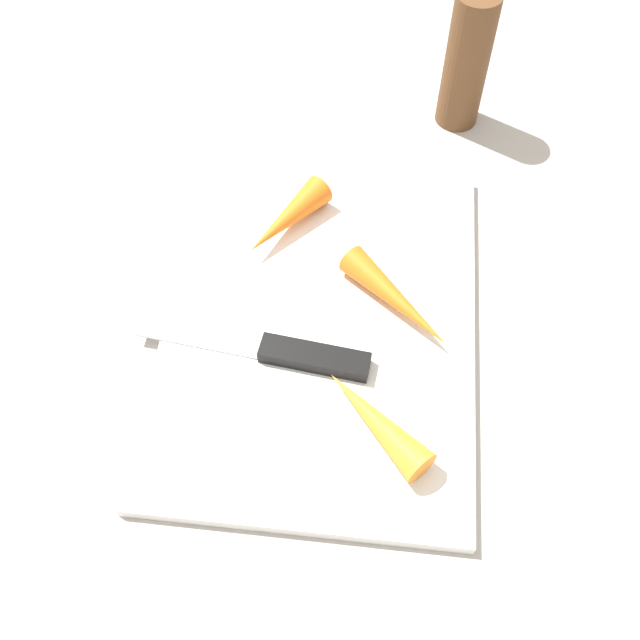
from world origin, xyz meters
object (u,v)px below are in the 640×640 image
object	(u,v)px
carrot_longest	(397,300)
carrot_medium	(375,420)
carrot_shortest	(286,219)
knife	(301,355)
cutting_board	(320,324)
pepper_grinder	(467,61)

from	to	relation	value
carrot_longest	carrot_medium	bearing A→B (deg)	-52.35
carrot_medium	carrot_shortest	xyz separation A→B (m)	(0.19, 0.09, -0.00)
carrot_shortest	carrot_medium	bearing A→B (deg)	60.09
knife	carrot_longest	distance (m)	0.09
cutting_board	carrot_shortest	xyz separation A→B (m)	(0.10, 0.04, 0.02)
knife	pepper_grinder	size ratio (longest dim) A/B	1.40
carrot_medium	carrot_shortest	size ratio (longest dim) A/B	1.07
knife	cutting_board	bearing A→B (deg)	-99.06
carrot_longest	pepper_grinder	bearing A→B (deg)	122.10
carrot_shortest	pepper_grinder	bearing A→B (deg)	173.17
cutting_board	carrot_longest	size ratio (longest dim) A/B	3.08
pepper_grinder	knife	bearing A→B (deg)	158.36
knife	carrot_medium	world-z (taller)	carrot_medium
carrot_longest	carrot_shortest	bearing A→B (deg)	-173.43
cutting_board	carrot_longest	distance (m)	0.07
cutting_board	carrot_medium	bearing A→B (deg)	-151.05
knife	carrot_medium	xyz separation A→B (m)	(-0.06, -0.06, 0.01)
knife	carrot_shortest	distance (m)	0.14
cutting_board	carrot_shortest	bearing A→B (deg)	23.27
carrot_medium	carrot_shortest	world-z (taller)	same
knife	carrot_longest	size ratio (longest dim) A/B	1.72
cutting_board	carrot_shortest	distance (m)	0.11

